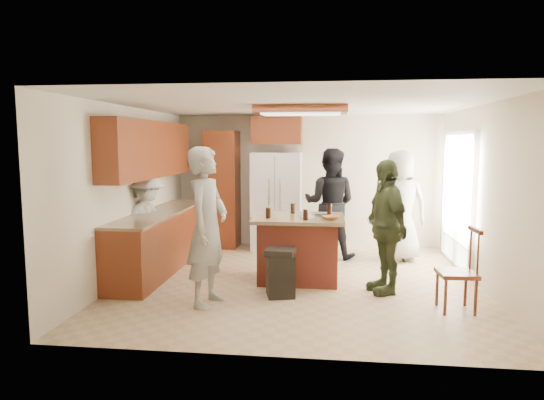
# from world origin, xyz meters

# --- Properties ---
(person_front_left) EXTENTS (0.64, 0.79, 1.93)m
(person_front_left) POSITION_xyz_m (-1.05, -1.12, 0.97)
(person_front_left) COLOR gray
(person_front_left) RESTS_ON ground
(person_behind_left) EXTENTS (1.01, 0.73, 1.88)m
(person_behind_left) POSITION_xyz_m (0.43, 1.55, 0.94)
(person_behind_left) COLOR black
(person_behind_left) RESTS_ON ground
(person_behind_right) EXTENTS (0.97, 0.69, 1.87)m
(person_behind_right) POSITION_xyz_m (1.58, 1.43, 0.93)
(person_behind_right) COLOR gray
(person_behind_right) RESTS_ON ground
(person_side_right) EXTENTS (0.82, 1.15, 1.76)m
(person_side_right) POSITION_xyz_m (1.15, -0.36, 0.88)
(person_side_right) COLOR #374126
(person_side_right) RESTS_ON ground
(person_counter) EXTENTS (0.82, 1.08, 1.52)m
(person_counter) POSITION_xyz_m (-2.35, 0.24, 0.76)
(person_counter) COLOR #9B9B93
(person_counter) RESTS_ON ground
(left_cabinetry) EXTENTS (0.64, 3.00, 2.30)m
(left_cabinetry) POSITION_xyz_m (-2.24, 0.40, 0.96)
(left_cabinetry) COLOR maroon
(left_cabinetry) RESTS_ON ground
(back_wall_units) EXTENTS (1.80, 0.60, 2.45)m
(back_wall_units) POSITION_xyz_m (-1.33, 2.20, 1.38)
(back_wall_units) COLOR maroon
(back_wall_units) RESTS_ON ground
(refrigerator) EXTENTS (0.90, 0.76, 1.80)m
(refrigerator) POSITION_xyz_m (-0.55, 2.12, 0.90)
(refrigerator) COLOR white
(refrigerator) RESTS_ON ground
(kitchen_island) EXTENTS (1.28, 1.03, 0.93)m
(kitchen_island) POSITION_xyz_m (-0.01, 0.07, 0.47)
(kitchen_island) COLOR #A23C29
(kitchen_island) RESTS_ON ground
(island_items) EXTENTS (1.03, 0.74, 0.15)m
(island_items) POSITION_xyz_m (0.21, -0.02, 0.97)
(island_items) COLOR silver
(island_items) RESTS_ON kitchen_island
(trash_bin) EXTENTS (0.41, 0.41, 0.63)m
(trash_bin) POSITION_xyz_m (-0.20, -0.71, 0.32)
(trash_bin) COLOR black
(trash_bin) RESTS_ON ground
(spindle_chair) EXTENTS (0.44, 0.44, 0.99)m
(spindle_chair) POSITION_xyz_m (1.93, -1.01, 0.45)
(spindle_chair) COLOR maroon
(spindle_chair) RESTS_ON ground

